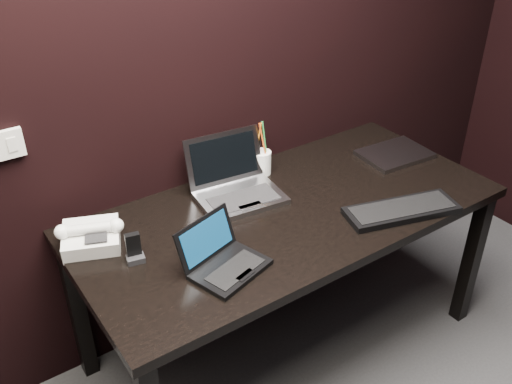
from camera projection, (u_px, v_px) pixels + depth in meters
wall_back at (163, 58)px, 2.10m from camera, size 4.00×0.00×4.00m
wall_switch at (0, 146)px, 1.89m from camera, size 0.15×0.02×0.10m
desk at (288, 224)px, 2.30m from camera, size 1.70×0.80×0.74m
netbook at (224, 260)px, 1.93m from camera, size 0.30×0.28×0.16m
silver_laptop at (236, 187)px, 2.31m from camera, size 0.37×0.34×0.23m
ext_keyboard at (402, 210)px, 2.22m from camera, size 0.48×0.27×0.03m
closed_laptop at (395, 154)px, 2.63m from camera, size 0.33×0.25×0.02m
desk_phone at (91, 236)px, 2.03m from camera, size 0.25×0.24×0.12m
mobile_phone at (134, 251)px, 1.96m from camera, size 0.07×0.06×0.11m
pen_cup at (262, 161)px, 2.47m from camera, size 0.10×0.10×0.24m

